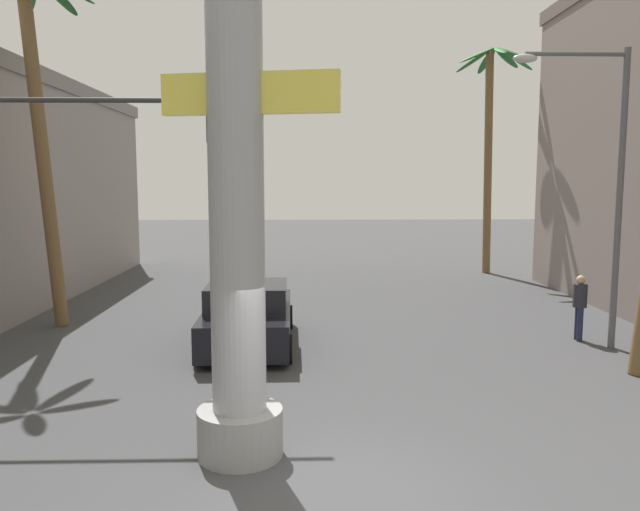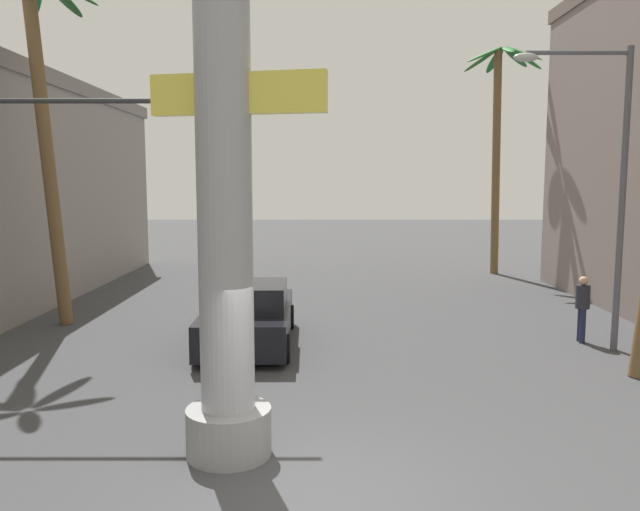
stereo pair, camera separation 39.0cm
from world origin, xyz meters
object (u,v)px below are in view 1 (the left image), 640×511
at_px(neon_sign_pole, 236,146).
at_px(street_lamp, 603,169).
at_px(traffic_light_mast, 57,178).
at_px(palm_tree_mid_left, 40,115).
at_px(car_lead, 248,317).
at_px(pedestrian_mid_right, 580,303).
at_px(palm_tree_far_right, 491,129).

bearing_deg(neon_sign_pole, street_lamp, 35.96).
height_order(traffic_light_mast, palm_tree_mid_left, palm_tree_mid_left).
bearing_deg(car_lead, palm_tree_mid_left, 159.64).
distance_m(street_lamp, pedestrian_mid_right, 3.37).
height_order(traffic_light_mast, pedestrian_mid_right, traffic_light_mast).
bearing_deg(neon_sign_pole, palm_tree_mid_left, 126.17).
bearing_deg(palm_tree_mid_left, palm_tree_far_right, 33.09).
height_order(car_lead, pedestrian_mid_right, pedestrian_mid_right).
bearing_deg(street_lamp, traffic_light_mast, -169.71).
height_order(traffic_light_mast, car_lead, traffic_light_mast).
bearing_deg(pedestrian_mid_right, neon_sign_pole, -140.59).
xyz_separation_m(neon_sign_pole, traffic_light_mast, (-3.86, 3.57, -0.42)).
distance_m(street_lamp, palm_tree_far_right, 12.40).
xyz_separation_m(car_lead, palm_tree_far_right, (9.27, 11.75, 5.48)).
relative_size(neon_sign_pole, street_lamp, 1.43).
relative_size(traffic_light_mast, palm_tree_far_right, 0.61).
bearing_deg(neon_sign_pole, pedestrian_mid_right, 39.41).
relative_size(car_lead, pedestrian_mid_right, 2.82).
distance_m(traffic_light_mast, car_lead, 5.43).
bearing_deg(car_lead, traffic_light_mast, -142.95).
bearing_deg(palm_tree_far_right, traffic_light_mast, -131.53).
relative_size(car_lead, palm_tree_far_right, 0.49).
height_order(street_lamp, pedestrian_mid_right, street_lamp).
distance_m(neon_sign_pole, palm_tree_far_right, 20.05).
bearing_deg(pedestrian_mid_right, street_lamp, -85.79).
xyz_separation_m(street_lamp, car_lead, (-8.28, 0.46, -3.56)).
relative_size(neon_sign_pole, palm_tree_mid_left, 1.07).
xyz_separation_m(neon_sign_pole, pedestrian_mid_right, (7.80, 6.41, -3.48)).
height_order(neon_sign_pole, palm_tree_far_right, neon_sign_pole).
bearing_deg(pedestrian_mid_right, traffic_light_mast, -166.31).
bearing_deg(palm_tree_far_right, palm_tree_mid_left, -146.91).
bearing_deg(traffic_light_mast, street_lamp, 10.29).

